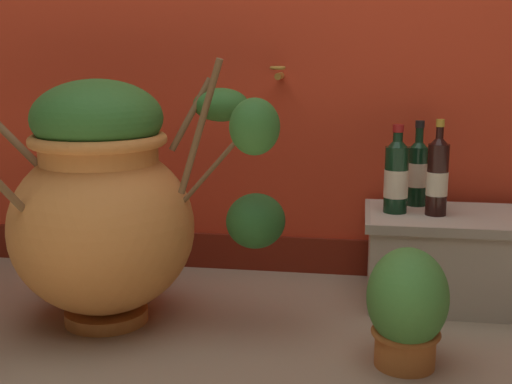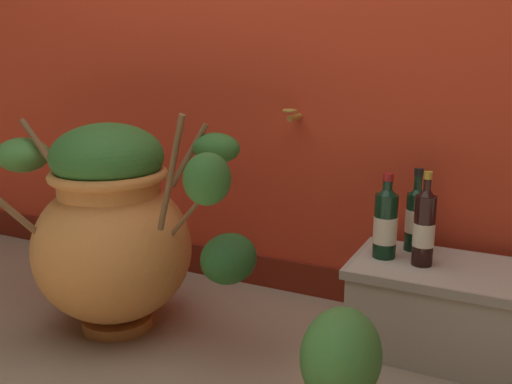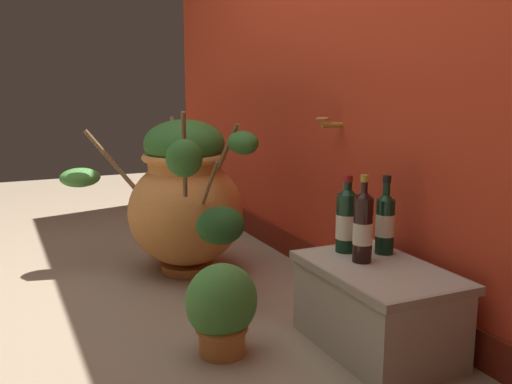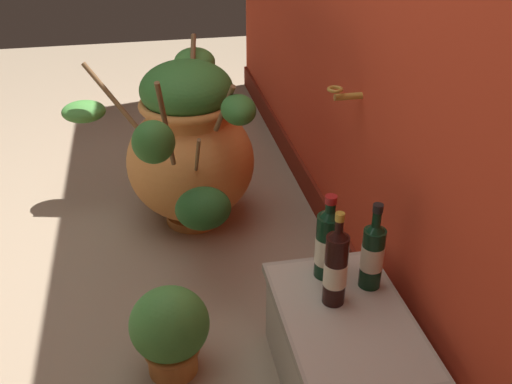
{
  "view_description": "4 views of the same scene",
  "coord_description": "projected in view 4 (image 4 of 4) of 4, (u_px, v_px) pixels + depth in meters",
  "views": [
    {
      "loc": [
        0.33,
        -1.37,
        0.83
      ],
      "look_at": [
        0.0,
        0.72,
        0.39
      ],
      "focal_mm": 47.73,
      "sensor_mm": 36.0,
      "label": 1
    },
    {
      "loc": [
        0.86,
        -0.94,
        0.97
      ],
      "look_at": [
        0.08,
        0.62,
        0.54
      ],
      "focal_mm": 39.37,
      "sensor_mm": 36.0,
      "label": 2
    },
    {
      "loc": [
        2.25,
        -0.32,
        0.95
      ],
      "look_at": [
        0.18,
        0.62,
        0.5
      ],
      "focal_mm": 41.45,
      "sensor_mm": 36.0,
      "label": 3
    },
    {
      "loc": [
        1.88,
        0.35,
        1.47
      ],
      "look_at": [
        0.05,
        0.72,
        0.4
      ],
      "focal_mm": 41.3,
      "sensor_mm": 36.0,
      "label": 4
    }
  ],
  "objects": [
    {
      "name": "terracotta_urn",
      "position": [
        189.0,
        145.0,
        2.54
      ],
      "size": [
        1.17,
        0.83,
        0.81
      ],
      "color": "#CC7F3D",
      "rests_on": "ground_plane"
    },
    {
      "name": "wine_bottle_left",
      "position": [
        336.0,
        266.0,
        1.71
      ],
      "size": [
        0.07,
        0.07,
        0.31
      ],
      "color": "black",
      "rests_on": "stone_ledge"
    },
    {
      "name": "ground_plane",
      "position": [
        71.0,
        293.0,
        2.27
      ],
      "size": [
        7.0,
        7.0,
        0.0
      ],
      "primitive_type": "plane",
      "color": "gray"
    },
    {
      "name": "stone_ledge",
      "position": [
        343.0,
        351.0,
        1.78
      ],
      "size": [
        0.6,
        0.38,
        0.3
      ],
      "color": "#B2A893",
      "rests_on": "ground_plane"
    },
    {
      "name": "wine_bottle_right",
      "position": [
        328.0,
        242.0,
        1.82
      ],
      "size": [
        0.08,
        0.08,
        0.29
      ],
      "color": "black",
      "rests_on": "stone_ledge"
    },
    {
      "name": "potted_shrub",
      "position": [
        170.0,
        331.0,
        1.85
      ],
      "size": [
        0.21,
        0.25,
        0.32
      ],
      "color": "#C17033",
      "rests_on": "ground_plane"
    },
    {
      "name": "wine_bottle_middle",
      "position": [
        373.0,
        252.0,
        1.78
      ],
      "size": [
        0.07,
        0.07,
        0.29
      ],
      "color": "black",
      "rests_on": "stone_ledge"
    }
  ]
}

